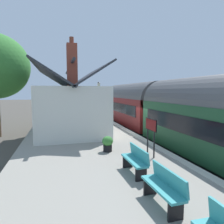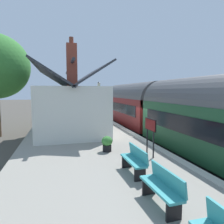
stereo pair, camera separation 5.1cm
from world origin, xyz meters
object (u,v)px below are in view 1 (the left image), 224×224
Objects in this scene: train at (205,121)px; bench_by_lamp at (82,111)px; planter_edge_far at (108,143)px; planter_edge_near at (79,114)px; station_sign_board at (151,128)px; station_building at (70,107)px; bench_mid_platform at (136,159)px; planter_bench_right at (75,111)px; bench_near_building at (164,186)px; lamp_post_platform at (99,93)px.

train is 20.48× the size of bench_by_lamp.
planter_edge_far is 11.69m from planter_edge_near.
station_sign_board is at bearing -175.53° from bench_by_lamp.
train is 8.57m from station_building.
station_building is at bearing 168.46° from planter_edge_near.
bench_mid_platform reaches higher than planter_edge_far.
train is at bearing -136.86° from station_building.
bench_by_lamp and bench_mid_platform have the same top height.
station_sign_board is (-14.58, -1.14, 0.71)m from bench_by_lamp.
station_building reaches higher than planter_edge_near.
planter_bench_right is at bearing 24.29° from bench_by_lamp.
planter_edge_far is at bearing 6.56° from bench_mid_platform.
station_sign_board is at bearing -172.65° from planter_edge_near.
bench_mid_platform reaches higher than planter_edge_near.
bench_near_building is at bearing -171.42° from station_building.
station_building is at bearing 10.94° from bench_mid_platform.
train is 3.52× the size of station_building.
station_building reaches higher than lamp_post_platform.
bench_mid_platform is 17.68m from planter_bench_right.
bench_by_lamp is 1.67m from planter_bench_right.
bench_mid_platform is 0.38× the size of lamp_post_platform.
planter_edge_far is at bearing 81.74° from train.
train is at bearing -159.53° from planter_edge_near.
bench_mid_platform is 1.00× the size of bench_near_building.
bench_near_building is (-3.87, 4.33, -0.84)m from train.
planter_edge_near is 2.97m from lamp_post_platform.
lamp_post_platform is at bearing -92.94° from planter_edge_near.
station_building reaches higher than train.
station_sign_board reaches higher than planter_bench_right.
bench_by_lamp is 1.98× the size of planter_bench_right.
bench_mid_platform is at bearing -1.76° from bench_near_building.
train is 20.58× the size of bench_mid_platform.
planter_edge_near is (-1.84, 0.50, -0.11)m from bench_by_lamp.
planter_edge_near is 12.87m from station_sign_board.
train reaches higher than bench_by_lamp.
bench_near_building is at bearing 131.74° from train.
planter_edge_far is at bearing 170.40° from lamp_post_platform.
station_building is 11.52× the size of planter_bench_right.
planter_bench_right is at bearing 16.96° from train.
planter_bench_right is (17.67, 0.52, -0.09)m from bench_mid_platform.
station_building is 7.25m from station_sign_board.
station_building is at bearing 12.95° from planter_edge_far.
planter_edge_far is 0.19× the size of lamp_post_platform.
bench_near_building is 0.39× the size of lamp_post_platform.
station_sign_board is (-12.74, -1.64, 0.82)m from planter_edge_near.
bench_by_lamp is 1.91m from planter_edge_near.
train is 3.00m from station_sign_board.
bench_near_building is at bearing 179.29° from bench_by_lamp.
train reaches higher than station_sign_board.
planter_edge_far is (0.66, 4.57, -0.94)m from train.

